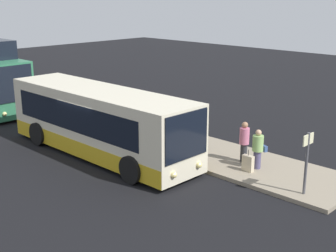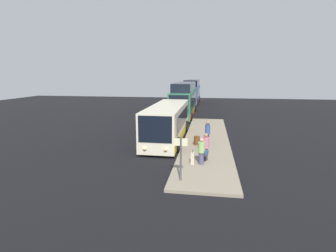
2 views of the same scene
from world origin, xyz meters
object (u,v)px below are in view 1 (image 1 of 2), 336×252
object	(u,v)px
passenger_with_bags	(244,141)
passenger_waiting	(258,148)
suitcase	(248,163)
sign_post	(307,156)
trash_bin	(170,140)
passenger_boarding	(182,122)
bus_lead	(99,122)

from	to	relation	value
passenger_with_bags	passenger_waiting	bearing A→B (deg)	-95.14
suitcase	sign_post	bearing A→B (deg)	-9.01
passenger_waiting	suitcase	bearing A→B (deg)	-78.97
trash_bin	passenger_boarding	bearing A→B (deg)	90.92
sign_post	passenger_boarding	bearing A→B (deg)	169.93
suitcase	sign_post	size ratio (longest dim) A/B	0.40
suitcase	passenger_waiting	bearing A→B (deg)	81.63
bus_lead	sign_post	size ratio (longest dim) A/B	4.63
suitcase	trash_bin	size ratio (longest dim) A/B	1.36
passenger_with_bags	trash_bin	distance (m)	3.64
passenger_boarding	suitcase	size ratio (longest dim) A/B	2.09
passenger_boarding	passenger_waiting	size ratio (longest dim) A/B	1.16
sign_post	trash_bin	size ratio (longest dim) A/B	3.41
passenger_with_bags	sign_post	world-z (taller)	sign_post
passenger_waiting	bus_lead	bearing A→B (deg)	-134.56
bus_lead	passenger_with_bags	distance (m)	6.28
passenger_with_bags	passenger_boarding	bearing A→B (deg)	98.60
bus_lead	passenger_boarding	xyz separation A→B (m)	(1.84, 3.30, -0.28)
suitcase	trash_bin	distance (m)	4.26
passenger_boarding	passenger_with_bags	size ratio (longest dim) A/B	1.08
passenger_with_bags	sign_post	size ratio (longest dim) A/B	0.77
passenger_with_bags	trash_bin	bearing A→B (deg)	111.24
suitcase	trash_bin	xyz separation A→B (m)	(-4.26, 0.02, 0.00)
bus_lead	suitcase	bearing A→B (deg)	22.20
bus_lead	trash_bin	world-z (taller)	bus_lead
sign_post	trash_bin	bearing A→B (deg)	176.34
passenger_with_bags	sign_post	bearing A→B (deg)	-99.35
passenger_boarding	suitcase	bearing A→B (deg)	-117.63
passenger_boarding	sign_post	xyz separation A→B (m)	(6.91, -1.23, 0.36)
passenger_with_bags	trash_bin	xyz separation A→B (m)	(-3.52, -0.72, -0.59)
trash_bin	bus_lead	bearing A→B (deg)	-126.36
bus_lead	trash_bin	distance (m)	3.27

